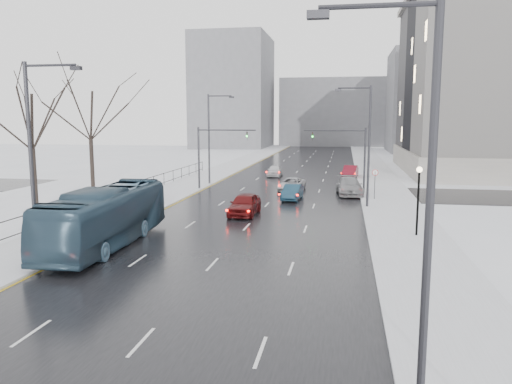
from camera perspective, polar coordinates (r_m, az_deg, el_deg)
The scene contains 26 objects.
road at distance 62.43m, azimuth 4.09°, elevation 1.62°, with size 16.00×150.00×0.04m, color black.
cross_road at distance 50.62m, azimuth 2.65°, elevation 0.05°, with size 130.00×10.00×0.04m, color black.
sidewalk_left at distance 64.37m, azimuth -5.25°, elevation 1.87°, with size 5.00×150.00×0.16m, color silver.
sidewalk_right at distance 62.22m, azimuth 13.75°, elevation 1.44°, with size 5.00×150.00×0.16m, color silver.
park_strip at distance 67.50m, azimuth -13.06°, elevation 1.97°, with size 14.00×150.00×0.12m, color white.
tree_park_d at distance 43.76m, azimuth -23.78°, elevation -2.01°, with size 8.75×8.75×12.50m, color black, non-canonical shape.
tree_park_e at distance 52.42m, azimuth -18.09°, elevation -0.09°, with size 9.45×9.45×13.50m, color black, non-canonical shape.
iron_fence at distance 37.72m, azimuth -21.16°, elevation -2.02°, with size 0.06×70.00×1.30m.
streetlight_r_near at distance 11.91m, azimuth 18.20°, elevation -0.41°, with size 2.95×0.25×10.00m.
streetlight_r_mid at distance 41.73m, azimuth 12.49°, elevation 5.81°, with size 2.95×0.25×10.00m.
streetlight_l_near at distance 26.20m, azimuth -23.94°, elevation 3.87°, with size 2.95×0.25×10.00m.
streetlight_l_far at distance 55.65m, azimuth -5.18°, elevation 6.57°, with size 2.95×0.25×10.00m.
lamppost_r_mid at distance 32.29m, azimuth 18.07°, elevation 0.12°, with size 0.36×0.36×4.28m.
mast_signal_right at distance 49.77m, azimuth 11.10°, elevation 4.49°, with size 6.10×0.33×6.50m.
mast_signal_left at distance 51.64m, azimuth -5.43°, elevation 4.75°, with size 6.10×0.33×6.50m.
no_uturn_sign at distance 46.02m, azimuth 13.45°, elevation 1.86°, with size 0.60×0.06×2.70m.
bldg_far_right at distance 118.69m, azimuth 20.85°, elevation 9.61°, with size 24.00×20.00×22.00m, color slate.
bldg_far_left at distance 129.99m, azimuth -2.61°, elevation 11.31°, with size 18.00×22.00×28.00m, color slate.
bldg_far_center at distance 141.69m, azimuth 9.22°, elevation 8.95°, with size 30.00×18.00×18.00m, color slate.
bus at distance 30.08m, azimuth -16.72°, elevation -2.72°, with size 2.86×12.23×3.41m, color #304B5E.
sedan_center_near at distance 38.11m, azimuth -1.31°, elevation -1.40°, with size 1.97×4.90×1.67m, color #570E0F.
sedan_right_near at distance 45.37m, azimuth 4.18°, elevation -0.02°, with size 1.47×4.20×1.39m, color #19374B.
sedan_right_cross at distance 51.01m, azimuth 4.09°, elevation 0.88°, with size 2.20×4.78×1.33m, color silver.
sedan_right_far at distance 49.09m, azimuth 10.62°, elevation 0.66°, with size 2.33×5.74×1.66m, color gray.
sedan_center_far at distance 63.78m, azimuth 2.19°, elevation 2.46°, with size 1.74×4.32×1.47m, color silver.
sedan_right_distant at distance 63.31m, azimuth 10.72°, elevation 2.30°, with size 1.61×4.61×1.52m, color maroon.
Camera 1 is at (6.47, -1.66, 7.35)m, focal length 35.00 mm.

